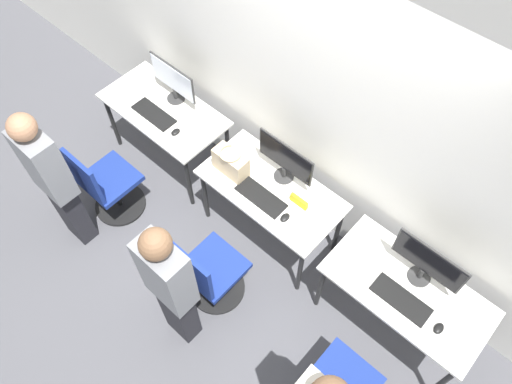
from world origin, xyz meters
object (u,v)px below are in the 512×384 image
object	(u,v)px
mouse_center	(285,218)
person_center	(170,286)
mouse_left	(176,132)
keyboard_right	(401,299)
keyboard_left	(154,114)
monitor_center	(285,160)
monitor_left	(173,80)
keyboard_center	(261,197)
monitor_right	(428,263)
handbag	(231,163)
office_chair_left	(107,187)
office_chair_center	(210,275)
person_left	(53,179)
mouse_right	(439,328)

from	to	relation	value
mouse_center	person_center	world-z (taller)	person_center
mouse_left	keyboard_right	world-z (taller)	mouse_left
keyboard_left	person_center	world-z (taller)	person_center
monitor_center	mouse_left	bearing A→B (deg)	-164.38
monitor_left	keyboard_center	size ratio (longest dim) A/B	1.22
monitor_right	keyboard_center	bearing A→B (deg)	-168.78
monitor_center	handbag	size ratio (longest dim) A/B	1.77
office_chair_left	monitor_right	world-z (taller)	monitor_right
mouse_left	monitor_center	xyz separation A→B (m)	(1.00, 0.28, 0.21)
monitor_right	mouse_center	bearing A→B (deg)	-165.02
person_center	mouse_center	bearing A→B (deg)	79.11
keyboard_left	office_chair_left	bearing A→B (deg)	-85.57
keyboard_center	office_chair_center	size ratio (longest dim) A/B	0.48
office_chair_left	keyboard_right	world-z (taller)	office_chair_left
mouse_center	office_chair_center	size ratio (longest dim) A/B	0.10
keyboard_left	person_left	size ratio (longest dim) A/B	0.27
keyboard_center	keyboard_right	distance (m)	1.30
mouse_center	mouse_left	bearing A→B (deg)	179.02
person_left	mouse_center	distance (m)	1.86
monitor_center	office_chair_center	world-z (taller)	monitor_center
monitor_left	office_chair_left	size ratio (longest dim) A/B	0.59
office_chair_left	keyboard_right	distance (m)	2.67
monitor_left	monitor_right	bearing A→B (deg)	-0.67
monitor_center	office_chair_left	bearing A→B (deg)	-142.72
person_center	keyboard_right	world-z (taller)	person_center
monitor_center	office_chair_center	xyz separation A→B (m)	(0.04, -0.94, -0.58)
keyboard_left	mouse_left	size ratio (longest dim) A/B	4.81
mouse_left	person_left	size ratio (longest dim) A/B	0.06
mouse_left	monitor_right	xyz separation A→B (m)	(2.31, 0.26, 0.21)
handbag	person_center	bearing A→B (deg)	-67.70
office_chair_left	handbag	size ratio (longest dim) A/B	3.01
keyboard_center	office_chair_left	bearing A→B (deg)	-151.86
monitor_right	keyboard_left	bearing A→B (deg)	-174.70
mouse_right	mouse_center	bearing A→B (deg)	-178.58
mouse_left	handbag	distance (m)	0.65
office_chair_center	person_center	xyz separation A→B (m)	(0.04, -0.37, 0.48)
monitor_center	keyboard_center	size ratio (longest dim) A/B	1.22
office_chair_left	mouse_right	world-z (taller)	office_chair_left
keyboard_left	handbag	size ratio (longest dim) A/B	1.44
person_center	mouse_right	size ratio (longest dim) A/B	17.53
keyboard_right	handbag	world-z (taller)	handbag
keyboard_right	handbag	distance (m)	1.67
mouse_right	keyboard_center	bearing A→B (deg)	-179.48
monitor_left	mouse_left	xyz separation A→B (m)	(0.30, -0.29, -0.21)
keyboard_center	mouse_right	bearing A→B (deg)	0.52
monitor_center	monitor_right	distance (m)	1.30
person_left	person_center	distance (m)	1.35
keyboard_center	office_chair_center	distance (m)	0.75
monitor_right	mouse_left	bearing A→B (deg)	-173.68
keyboard_center	handbag	distance (m)	0.37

